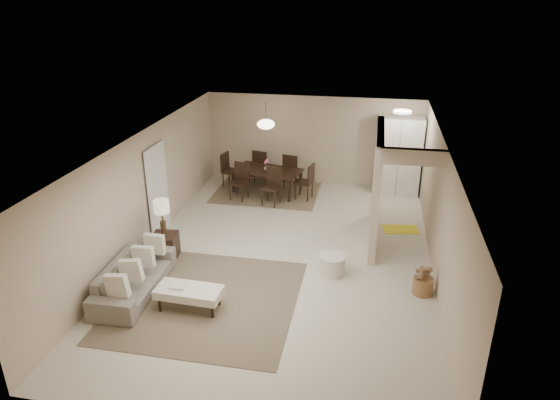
% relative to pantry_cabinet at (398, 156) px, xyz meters
% --- Properties ---
extents(floor, '(9.00, 9.00, 0.00)m').
position_rel_pantry_cabinet_xyz_m(floor, '(-2.35, -4.15, -1.05)').
color(floor, beige).
rests_on(floor, ground).
extents(ceiling, '(9.00, 9.00, 0.00)m').
position_rel_pantry_cabinet_xyz_m(ceiling, '(-2.35, -4.15, 1.45)').
color(ceiling, white).
rests_on(ceiling, back_wall).
extents(back_wall, '(6.00, 0.00, 6.00)m').
position_rel_pantry_cabinet_xyz_m(back_wall, '(-2.35, 0.35, 0.20)').
color(back_wall, '#C5B095').
rests_on(back_wall, floor).
extents(left_wall, '(0.00, 9.00, 9.00)m').
position_rel_pantry_cabinet_xyz_m(left_wall, '(-5.35, -4.15, 0.20)').
color(left_wall, '#C5B095').
rests_on(left_wall, floor).
extents(right_wall, '(0.00, 9.00, 9.00)m').
position_rel_pantry_cabinet_xyz_m(right_wall, '(0.65, -4.15, 0.20)').
color(right_wall, '#C5B095').
rests_on(right_wall, floor).
extents(partition, '(0.15, 2.50, 2.50)m').
position_rel_pantry_cabinet_xyz_m(partition, '(-0.55, -2.90, 0.20)').
color(partition, '#C5B095').
rests_on(partition, floor).
extents(doorway, '(0.04, 0.90, 2.04)m').
position_rel_pantry_cabinet_xyz_m(doorway, '(-5.32, -3.55, -0.03)').
color(doorway, black).
rests_on(doorway, floor).
extents(pantry_cabinet, '(1.20, 0.55, 2.10)m').
position_rel_pantry_cabinet_xyz_m(pantry_cabinet, '(0.00, 0.00, 0.00)').
color(pantry_cabinet, white).
rests_on(pantry_cabinet, floor).
extents(flush_light, '(0.44, 0.44, 0.05)m').
position_rel_pantry_cabinet_xyz_m(flush_light, '(-0.05, -0.95, 1.41)').
color(flush_light, white).
rests_on(flush_light, ceiling).
extents(living_rug, '(3.20, 3.20, 0.01)m').
position_rel_pantry_cabinet_xyz_m(living_rug, '(-3.43, -5.93, -1.04)').
color(living_rug, brown).
rests_on(living_rug, floor).
extents(sofa, '(2.14, 0.89, 0.62)m').
position_rel_pantry_cabinet_xyz_m(sofa, '(-4.80, -5.93, -0.74)').
color(sofa, slate).
rests_on(sofa, floor).
extents(ottoman_bench, '(1.16, 0.57, 0.41)m').
position_rel_pantry_cabinet_xyz_m(ottoman_bench, '(-3.63, -6.23, -0.72)').
color(ottoman_bench, silver).
rests_on(ottoman_bench, living_rug).
extents(side_table, '(0.54, 0.54, 0.54)m').
position_rel_pantry_cabinet_xyz_m(side_table, '(-4.75, -4.62, -0.78)').
color(side_table, black).
rests_on(side_table, floor).
extents(table_lamp, '(0.32, 0.32, 0.76)m').
position_rel_pantry_cabinet_xyz_m(table_lamp, '(-4.75, -4.62, 0.05)').
color(table_lamp, '#48341F').
rests_on(table_lamp, side_table).
extents(round_pouf, '(0.51, 0.51, 0.40)m').
position_rel_pantry_cabinet_xyz_m(round_pouf, '(-1.30, -4.61, -0.85)').
color(round_pouf, silver).
rests_on(round_pouf, floor).
extents(wicker_basket, '(0.46, 0.46, 0.32)m').
position_rel_pantry_cabinet_xyz_m(wicker_basket, '(0.40, -4.97, -0.89)').
color(wicker_basket, brown).
rests_on(wicker_basket, floor).
extents(dining_rug, '(2.80, 2.10, 0.01)m').
position_rel_pantry_cabinet_xyz_m(dining_rug, '(-3.47, -0.67, -1.04)').
color(dining_rug, '#766149').
rests_on(dining_rug, floor).
extents(dining_table, '(2.01, 1.40, 0.64)m').
position_rel_pantry_cabinet_xyz_m(dining_table, '(-3.47, -0.67, -0.73)').
color(dining_table, black).
rests_on(dining_table, dining_rug).
extents(dining_chairs, '(2.65, 2.14, 0.98)m').
position_rel_pantry_cabinet_xyz_m(dining_chairs, '(-3.47, -0.67, -0.56)').
color(dining_chairs, black).
rests_on(dining_chairs, dining_rug).
extents(vase, '(0.17, 0.17, 0.15)m').
position_rel_pantry_cabinet_xyz_m(vase, '(-3.47, -0.67, -0.33)').
color(vase, silver).
rests_on(vase, dining_table).
extents(yellow_mat, '(0.86, 0.60, 0.01)m').
position_rel_pantry_cabinet_xyz_m(yellow_mat, '(0.09, -2.34, -1.04)').
color(yellow_mat, yellow).
rests_on(yellow_mat, floor).
extents(pendant_light, '(0.46, 0.46, 0.71)m').
position_rel_pantry_cabinet_xyz_m(pendant_light, '(-3.47, -0.67, 0.87)').
color(pendant_light, '#48341F').
rests_on(pendant_light, ceiling).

